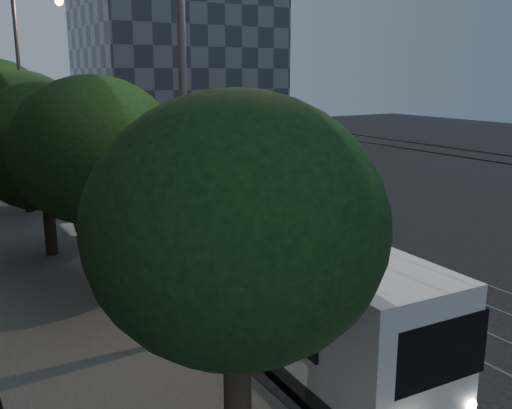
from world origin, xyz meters
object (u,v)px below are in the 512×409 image
object	(u,v)px
pickup_silver	(138,221)
streetlamp_far	(28,76)
car_white_c	(37,168)
streetlamp_near	(199,83)
car_white_b	(89,181)
car_white_a	(83,200)
car_white_d	(32,158)
trolleybus	(266,272)

from	to	relation	value
pickup_silver	streetlamp_far	xyz separation A→B (m)	(-1.88, 11.37, 5.76)
car_white_c	streetlamp_far	bearing A→B (deg)	-105.86
pickup_silver	car_white_c	bearing A→B (deg)	78.68
streetlamp_far	streetlamp_near	bearing A→B (deg)	-88.88
pickup_silver	car_white_b	world-z (taller)	pickup_silver
car_white_c	streetlamp_near	distance (m)	27.42
car_white_b	streetlamp_near	distance (m)	20.86
car_white_a	pickup_silver	bearing A→B (deg)	-74.07
car_white_a	car_white_b	size ratio (longest dim) A/B	0.72
car_white_b	car_white_c	xyz separation A→B (m)	(-1.60, 6.87, -0.08)
car_white_d	pickup_silver	bearing A→B (deg)	-65.32
car_white_d	car_white_b	bearing A→B (deg)	-60.66
car_white_b	streetlamp_near	size ratio (longest dim) A/B	0.49
pickup_silver	car_white_c	size ratio (longest dim) A/B	1.49
pickup_silver	streetlamp_far	world-z (taller)	streetlamp_far
trolleybus	car_white_c	size ratio (longest dim) A/B	2.81
car_white_c	trolleybus	bearing A→B (deg)	-93.68
car_white_a	streetlamp_far	distance (m)	8.06
car_white_a	streetlamp_far	size ratio (longest dim) A/B	0.35
car_white_b	car_white_d	distance (m)	11.69
car_white_a	streetlamp_near	world-z (taller)	streetlamp_near
trolleybus	streetlamp_far	world-z (taller)	streetlamp_far
car_white_c	car_white_d	bearing A→B (deg)	78.57
trolleybus	car_white_c	bearing A→B (deg)	94.66
streetlamp_near	streetlamp_far	distance (m)	20.74
trolleybus	car_white_d	size ratio (longest dim) A/B	2.74
car_white_b	streetlamp_far	xyz separation A→B (m)	(-2.67, 0.83, 5.86)
car_white_b	car_white_d	xyz separation A→B (m)	(-1.13, 11.64, -0.03)
streetlamp_near	car_white_d	bearing A→B (deg)	87.93
pickup_silver	car_white_b	distance (m)	10.57
car_white_d	streetlamp_near	xyz separation A→B (m)	(-1.14, -31.54, 5.84)
car_white_b	car_white_d	world-z (taller)	car_white_b
car_white_b	car_white_c	distance (m)	7.05
trolleybus	streetlamp_far	size ratio (longest dim) A/B	1.09
car_white_b	car_white_a	bearing A→B (deg)	-93.32
car_white_c	streetlamp_far	xyz separation A→B (m)	(-1.07, -6.04, 5.94)
trolleybus	car_white_b	world-z (taller)	trolleybus
car_white_a	car_white_b	bearing A→B (deg)	81.34
trolleybus	pickup_silver	size ratio (longest dim) A/B	1.89
trolleybus	streetlamp_near	xyz separation A→B (m)	(-1.67, 0.34, 4.93)
car_white_a	streetlamp_far	xyz separation A→B (m)	(-1.21, 5.27, 5.98)
car_white_c	streetlamp_near	bearing A→B (deg)	-97.22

